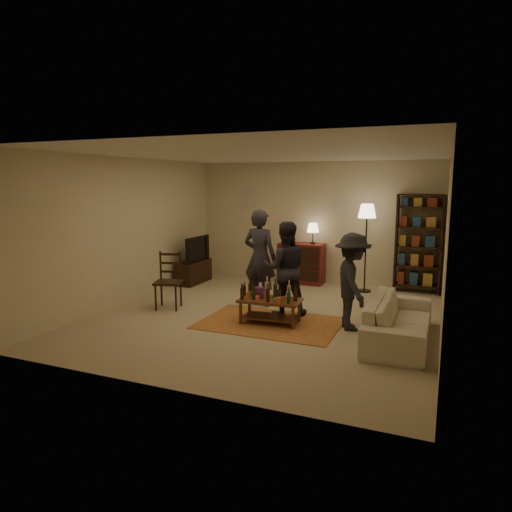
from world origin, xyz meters
The scene contains 13 objects.
floor centered at (0.00, 0.00, 0.00)m, with size 6.00×6.00×0.00m, color #C6B793.
room_shell centered at (-0.65, 2.98, 1.81)m, with size 6.00×6.00×6.00m.
rug centered at (0.21, -0.36, 0.01)m, with size 2.20×1.50×0.01m, color brown.
coffee_table centered at (0.20, -0.36, 0.37)m, with size 1.02×0.59×0.74m.
dining_chair centered at (-1.81, -0.17, 0.54)m, with size 0.56×0.56×1.03m.
tv_stand centered at (-2.44, 1.80, 0.38)m, with size 0.40×1.00×1.06m.
dresser centered at (-0.19, 2.71, 0.48)m, with size 1.00×0.50×1.36m.
bookshelf centered at (2.25, 2.78, 1.03)m, with size 0.90×0.34×2.02m.
floor_lamp centered at (1.25, 2.42, 1.54)m, with size 0.36×0.36×1.81m.
sofa centered at (2.20, -0.40, 0.30)m, with size 2.08×0.81×0.61m, color beige.
person_left centered at (-0.37, 0.65, 0.89)m, with size 0.65×0.42×1.77m, color #2A2932.
person_right centered at (0.26, 0.21, 0.80)m, with size 0.78×0.61×1.60m, color #232229.
person_by_sofa centered at (1.47, -0.14, 0.75)m, with size 0.97×0.56×1.50m, color #232229.
Camera 1 is at (2.71, -6.98, 2.24)m, focal length 32.00 mm.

